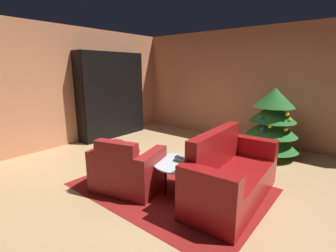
# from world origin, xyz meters

# --- Properties ---
(ground_plane) EXTENTS (7.43, 7.43, 0.00)m
(ground_plane) POSITION_xyz_m (0.00, 0.00, 0.00)
(ground_plane) COLOR tan
(wall_back) EXTENTS (6.31, 0.06, 2.70)m
(wall_back) POSITION_xyz_m (0.00, 3.02, 1.35)
(wall_back) COLOR tan
(wall_back) RESTS_ON ground
(wall_left) EXTENTS (0.06, 6.09, 2.70)m
(wall_left) POSITION_xyz_m (-3.13, 0.00, 1.35)
(wall_left) COLOR tan
(wall_left) RESTS_ON ground
(area_rug) EXTENTS (2.72, 1.98, 0.01)m
(area_rug) POSITION_xyz_m (0.13, -0.18, 0.00)
(area_rug) COLOR maroon
(area_rug) RESTS_ON ground
(bookshelf_unit) EXTENTS (0.40, 1.84, 2.16)m
(bookshelf_unit) POSITION_xyz_m (-2.86, 1.24, 1.08)
(bookshelf_unit) COLOR black
(bookshelf_unit) RESTS_ON ground
(armchair_red) EXTENTS (1.10, 0.94, 0.81)m
(armchair_red) POSITION_xyz_m (-0.34, -0.63, 0.30)
(armchair_red) COLOR maroon
(armchair_red) RESTS_ON ground
(couch_red) EXTENTS (0.83, 1.79, 0.94)m
(couch_red) POSITION_xyz_m (0.97, 0.08, 0.32)
(couch_red) COLOR maroon
(couch_red) RESTS_ON ground
(coffee_table) EXTENTS (0.78, 0.78, 0.46)m
(coffee_table) POSITION_xyz_m (0.33, -0.21, 0.42)
(coffee_table) COLOR black
(coffee_table) RESTS_ON ground
(book_stack_on_table) EXTENTS (0.22, 0.15, 0.10)m
(book_stack_on_table) POSITION_xyz_m (0.34, -0.16, 0.51)
(book_stack_on_table) COLOR #4C8554
(book_stack_on_table) RESTS_ON coffee_table
(bottle_on_table) EXTENTS (0.08, 0.08, 0.26)m
(bottle_on_table) POSITION_xyz_m (0.52, -0.12, 0.57)
(bottle_on_table) COLOR #1C562B
(bottle_on_table) RESTS_ON coffee_table
(decorated_tree) EXTENTS (1.10, 1.10, 1.40)m
(decorated_tree) POSITION_xyz_m (0.87, 2.15, 0.71)
(decorated_tree) COLOR brown
(decorated_tree) RESTS_ON ground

